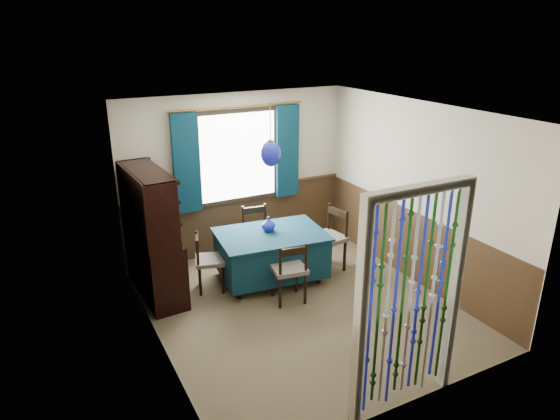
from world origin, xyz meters
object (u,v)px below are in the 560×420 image
chair_near (289,270)px  sideboard (153,253)px  chair_right (329,238)px  pendant_lamp (270,154)px  chair_left (208,261)px  vase_table (268,224)px  chair_far (257,233)px  vase_sideboard (151,222)px  dining_table (271,253)px  bowl_shelf (158,214)px

chair_near → sideboard: (-1.49, 1.01, 0.14)m
chair_right → pendant_lamp: pendant_lamp is taller
chair_left → vase_table: (0.89, -0.04, 0.37)m
chair_left → vase_table: 0.97m
chair_far → vase_sideboard: 1.64m
dining_table → chair_left: size_ratio=1.97×
vase_table → vase_sideboard: (-1.50, 0.50, 0.14)m
bowl_shelf → chair_near: bearing=-29.0°
chair_left → sideboard: 0.72m
chair_left → vase_table: size_ratio=4.28×
pendant_lamp → bowl_shelf: (-1.49, 0.14, -0.64)m
chair_left → chair_right: 1.79m
dining_table → chair_near: size_ratio=1.85×
sideboard → vase_sideboard: (0.06, 0.24, 0.35)m
chair_far → sideboard: size_ratio=0.50×
dining_table → chair_right: bearing=0.4°
dining_table → chair_far: chair_far is taller
chair_left → bowl_shelf: 0.98m
chair_right → vase_table: 0.96m
pendant_lamp → bowl_shelf: size_ratio=4.24×
chair_near → chair_left: chair_near is taller
chair_right → sideboard: sideboard is taller
chair_near → chair_right: chair_right is taller
chair_left → bowl_shelf: size_ratio=4.08×
chair_left → bowl_shelf: bearing=-73.3°
chair_right → dining_table: bearing=76.0°
chair_right → pendant_lamp: bearing=76.0°
chair_right → bowl_shelf: (-2.39, 0.24, 0.70)m
bowl_shelf → vase_sideboard: bearing=90.0°
chair_left → vase_sideboard: vase_sideboard is taller
dining_table → chair_right: size_ratio=1.68×
vase_table → pendant_lamp: bearing=-95.4°
dining_table → chair_right: 0.90m
dining_table → chair_right: chair_right is taller
sideboard → vase_table: (1.56, -0.26, 0.20)m
vase_sideboard → dining_table: bearing=-22.1°
chair_left → vase_table: bearing=104.2°
chair_right → vase_sideboard: 2.53m
chair_near → vase_table: bearing=93.4°
chair_right → bowl_shelf: 2.50m
pendant_lamp → bowl_shelf: bearing=174.5°
chair_far → pendant_lamp: bearing=91.1°
chair_far → vase_sideboard: size_ratio=5.12×
vase_table → vase_sideboard: 1.59m
dining_table → chair_near: 0.65m
chair_near → chair_right: bearing=39.0°
chair_right → pendant_lamp: (-0.89, 0.09, 1.34)m
chair_right → sideboard: 2.49m
sideboard → pendant_lamp: 2.02m
dining_table → bowl_shelf: (-1.49, 0.14, 0.79)m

